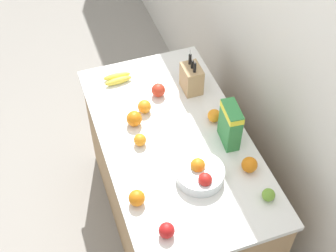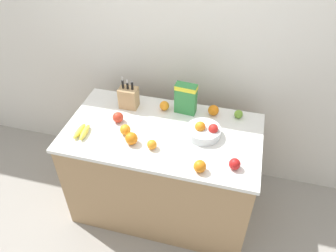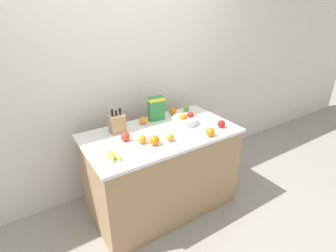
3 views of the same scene
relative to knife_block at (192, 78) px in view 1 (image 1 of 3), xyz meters
The scene contains 16 objects.
ground_plane 1.05m from the knife_block, 33.79° to the right, with size 14.00×14.00×0.00m, color gray.
wall_back 0.62m from the knife_block, 48.45° to the left, with size 9.00×0.06×2.60m.
counter 0.67m from the knife_block, 33.79° to the right, with size 1.46×0.80×0.88m.
knife_block is the anchor object (origin of this frame).
cereal_box 0.46m from the knife_block, ahead, with size 0.17×0.09×0.25m.
fruit_bowl 0.68m from the knife_block, 16.99° to the right, with size 0.25×0.25×0.12m.
banana_bunch 0.47m from the knife_block, 118.30° to the right, with size 0.09×0.18×0.04m.
apple_near_bananas 1.01m from the knife_block, 27.42° to the right, with size 0.08×0.08×0.08m, color red.
apple_rear 0.88m from the knife_block, ahead, with size 0.07×0.07×0.07m, color #6B9E33.
apple_rightmost 0.21m from the knife_block, 94.10° to the right, with size 0.08×0.08×0.08m, color red.
orange_mid_right 0.53m from the knife_block, 52.75° to the right, with size 0.07×0.07×0.07m, color orange.
orange_near_bowl 0.88m from the knife_block, 38.72° to the right, with size 0.08×0.08×0.08m, color orange.
orange_front_left 0.68m from the knife_block, ahead, with size 0.09×0.09×0.09m, color orange.
orange_back_center 0.29m from the knife_block, ahead, with size 0.08×0.08×0.08m, color orange.
orange_mid_left 0.45m from the knife_block, 67.86° to the right, with size 0.09×0.09×0.09m, color orange.
orange_by_cereal 0.34m from the knife_block, 74.76° to the right, with size 0.08×0.08×0.08m, color orange.
Camera 1 is at (1.60, -0.59, 2.86)m, focal length 50.00 mm.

